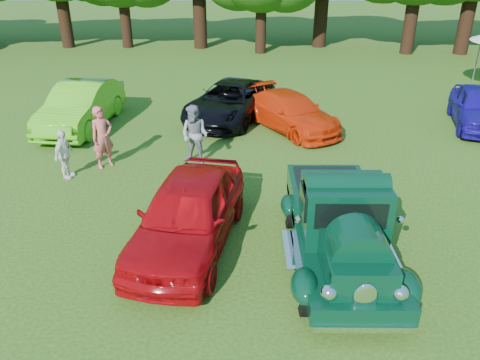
{
  "coord_description": "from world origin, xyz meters",
  "views": [
    {
      "loc": [
        -0.41,
        -9.15,
        6.13
      ],
      "look_at": [
        -0.51,
        1.11,
        1.1
      ],
      "focal_mm": 35.0,
      "sensor_mm": 36.0,
      "label": 1
    }
  ],
  "objects_px": {
    "back_car_black": "(230,101)",
    "spectator_pink": "(103,137)",
    "back_car_lime": "(81,106)",
    "back_car_orange": "(290,112)",
    "hero_pickup": "(340,225)",
    "back_car_blue": "(479,107)",
    "spectator_grey": "(195,135)",
    "spectator_white": "(64,154)",
    "red_convertible": "(188,213)"
  },
  "relations": [
    {
      "from": "hero_pickup",
      "to": "back_car_black",
      "type": "relative_size",
      "value": 0.96
    },
    {
      "from": "red_convertible",
      "to": "back_car_blue",
      "type": "bearing_deg",
      "value": 49.15
    },
    {
      "from": "back_car_black",
      "to": "spectator_grey",
      "type": "distance_m",
      "value": 4.56
    },
    {
      "from": "spectator_grey",
      "to": "red_convertible",
      "type": "bearing_deg",
      "value": -62.37
    },
    {
      "from": "back_car_black",
      "to": "back_car_blue",
      "type": "xyz_separation_m",
      "value": [
        9.57,
        -0.83,
        0.03
      ]
    },
    {
      "from": "red_convertible",
      "to": "hero_pickup",
      "type": "bearing_deg",
      "value": 0.81
    },
    {
      "from": "back_car_black",
      "to": "back_car_orange",
      "type": "xyz_separation_m",
      "value": [
        2.32,
        -1.18,
        -0.06
      ]
    },
    {
      "from": "hero_pickup",
      "to": "back_car_orange",
      "type": "bearing_deg",
      "value": 92.04
    },
    {
      "from": "red_convertible",
      "to": "spectator_grey",
      "type": "xyz_separation_m",
      "value": [
        -0.3,
        4.64,
        0.13
      ]
    },
    {
      "from": "red_convertible",
      "to": "spectator_pink",
      "type": "bearing_deg",
      "value": 135.94
    },
    {
      "from": "back_car_blue",
      "to": "spectator_pink",
      "type": "relative_size",
      "value": 2.29
    },
    {
      "from": "back_car_lime",
      "to": "back_car_black",
      "type": "distance_m",
      "value": 5.74
    },
    {
      "from": "back_car_black",
      "to": "back_car_blue",
      "type": "distance_m",
      "value": 9.61
    },
    {
      "from": "back_car_lime",
      "to": "red_convertible",
      "type": "bearing_deg",
      "value": -53.22
    },
    {
      "from": "hero_pickup",
      "to": "back_car_blue",
      "type": "bearing_deg",
      "value": 51.7
    },
    {
      "from": "spectator_pink",
      "to": "spectator_white",
      "type": "relative_size",
      "value": 1.31
    },
    {
      "from": "red_convertible",
      "to": "spectator_pink",
      "type": "relative_size",
      "value": 2.48
    },
    {
      "from": "red_convertible",
      "to": "back_car_black",
      "type": "height_order",
      "value": "red_convertible"
    },
    {
      "from": "back_car_lime",
      "to": "back_car_blue",
      "type": "xyz_separation_m",
      "value": [
        15.22,
        0.24,
        -0.07
      ]
    },
    {
      "from": "back_car_orange",
      "to": "spectator_pink",
      "type": "distance_m",
      "value": 7.08
    },
    {
      "from": "spectator_grey",
      "to": "hero_pickup",
      "type": "bearing_deg",
      "value": -31.31
    },
    {
      "from": "red_convertible",
      "to": "back_car_lime",
      "type": "xyz_separation_m",
      "value": [
        -4.96,
        8.02,
        0.01
      ]
    },
    {
      "from": "spectator_pink",
      "to": "spectator_white",
      "type": "height_order",
      "value": "spectator_pink"
    },
    {
      "from": "spectator_pink",
      "to": "spectator_grey",
      "type": "height_order",
      "value": "spectator_pink"
    },
    {
      "from": "hero_pickup",
      "to": "spectator_grey",
      "type": "height_order",
      "value": "hero_pickup"
    },
    {
      "from": "hero_pickup",
      "to": "back_car_lime",
      "type": "xyz_separation_m",
      "value": [
        -8.26,
        8.57,
        -0.03
      ]
    },
    {
      "from": "spectator_grey",
      "to": "spectator_white",
      "type": "bearing_deg",
      "value": -139.75
    },
    {
      "from": "back_car_orange",
      "to": "red_convertible",
      "type": "bearing_deg",
      "value": -143.32
    },
    {
      "from": "spectator_pink",
      "to": "spectator_grey",
      "type": "relative_size",
      "value": 1.03
    },
    {
      "from": "hero_pickup",
      "to": "back_car_orange",
      "type": "distance_m",
      "value": 8.46
    },
    {
      "from": "spectator_grey",
      "to": "spectator_white",
      "type": "relative_size",
      "value": 1.28
    },
    {
      "from": "back_car_lime",
      "to": "back_car_orange",
      "type": "distance_m",
      "value": 7.96
    },
    {
      "from": "back_car_orange",
      "to": "spectator_grey",
      "type": "distance_m",
      "value": 4.65
    },
    {
      "from": "spectator_grey",
      "to": "spectator_white",
      "type": "height_order",
      "value": "spectator_grey"
    },
    {
      "from": "back_car_lime",
      "to": "spectator_pink",
      "type": "xyz_separation_m",
      "value": [
        1.85,
        -3.68,
        0.14
      ]
    },
    {
      "from": "back_car_orange",
      "to": "spectator_grey",
      "type": "xyz_separation_m",
      "value": [
        -3.3,
        -3.26,
        0.28
      ]
    },
    {
      "from": "back_car_lime",
      "to": "spectator_white",
      "type": "distance_m",
      "value": 4.57
    },
    {
      "from": "spectator_white",
      "to": "back_car_blue",
      "type": "bearing_deg",
      "value": -60.56
    },
    {
      "from": "hero_pickup",
      "to": "spectator_pink",
      "type": "height_order",
      "value": "hero_pickup"
    },
    {
      "from": "hero_pickup",
      "to": "spectator_pink",
      "type": "distance_m",
      "value": 8.07
    },
    {
      "from": "red_convertible",
      "to": "back_car_orange",
      "type": "distance_m",
      "value": 8.45
    },
    {
      "from": "back_car_black",
      "to": "spectator_white",
      "type": "height_order",
      "value": "spectator_white"
    },
    {
      "from": "back_car_blue",
      "to": "spectator_grey",
      "type": "relative_size",
      "value": 2.35
    },
    {
      "from": "back_car_lime",
      "to": "back_car_blue",
      "type": "height_order",
      "value": "back_car_lime"
    },
    {
      "from": "hero_pickup",
      "to": "spectator_grey",
      "type": "relative_size",
      "value": 2.68
    },
    {
      "from": "spectator_white",
      "to": "red_convertible",
      "type": "bearing_deg",
      "value": -119.81
    },
    {
      "from": "red_convertible",
      "to": "back_car_orange",
      "type": "bearing_deg",
      "value": 79.53
    },
    {
      "from": "back_car_black",
      "to": "spectator_pink",
      "type": "xyz_separation_m",
      "value": [
        -3.8,
        -4.74,
        0.24
      ]
    },
    {
      "from": "back_car_orange",
      "to": "spectator_grey",
      "type": "bearing_deg",
      "value": -167.83
    },
    {
      "from": "hero_pickup",
      "to": "spectator_pink",
      "type": "relative_size",
      "value": 2.62
    }
  ]
}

